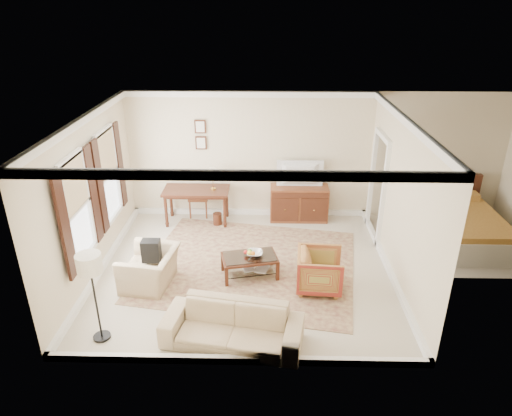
{
  "coord_description": "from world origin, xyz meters",
  "views": [
    {
      "loc": [
        0.38,
        -7.39,
        4.68
      ],
      "look_at": [
        0.2,
        0.3,
        1.15
      ],
      "focal_mm": 32.0,
      "sensor_mm": 36.0,
      "label": 1
    }
  ],
  "objects_px": {
    "coffee_table": "(250,261)",
    "striped_armchair": "(320,269)",
    "tv": "(301,166)",
    "sofa": "(232,321)",
    "club_armchair": "(149,263)",
    "writing_desk": "(196,194)",
    "sideboard": "(299,203)"
  },
  "relations": [
    {
      "from": "tv",
      "to": "striped_armchair",
      "type": "height_order",
      "value": "tv"
    },
    {
      "from": "coffee_table",
      "to": "striped_armchair",
      "type": "distance_m",
      "value": 1.3
    },
    {
      "from": "tv",
      "to": "club_armchair",
      "type": "bearing_deg",
      "value": 44.05
    },
    {
      "from": "striped_armchair",
      "to": "club_armchair",
      "type": "xyz_separation_m",
      "value": [
        -3.01,
        0.06,
        0.04
      ]
    },
    {
      "from": "writing_desk",
      "to": "sofa",
      "type": "height_order",
      "value": "same"
    },
    {
      "from": "coffee_table",
      "to": "writing_desk",
      "type": "bearing_deg",
      "value": 119.68
    },
    {
      "from": "club_armchair",
      "to": "sofa",
      "type": "relative_size",
      "value": 0.49
    },
    {
      "from": "tv",
      "to": "sofa",
      "type": "bearing_deg",
      "value": 73.69
    },
    {
      "from": "sideboard",
      "to": "sofa",
      "type": "relative_size",
      "value": 0.64
    },
    {
      "from": "club_armchair",
      "to": "coffee_table",
      "type": "bearing_deg",
      "value": 108.69
    },
    {
      "from": "coffee_table",
      "to": "club_armchair",
      "type": "relative_size",
      "value": 1.08
    },
    {
      "from": "writing_desk",
      "to": "coffee_table",
      "type": "xyz_separation_m",
      "value": [
        1.28,
        -2.24,
        -0.37
      ]
    },
    {
      "from": "striped_armchair",
      "to": "club_armchair",
      "type": "relative_size",
      "value": 0.79
    },
    {
      "from": "tv",
      "to": "sofa",
      "type": "xyz_separation_m",
      "value": [
        -1.24,
        -4.23,
        -0.9
      ]
    },
    {
      "from": "writing_desk",
      "to": "tv",
      "type": "bearing_deg",
      "value": 4.03
    },
    {
      "from": "writing_desk",
      "to": "coffee_table",
      "type": "relative_size",
      "value": 1.34
    },
    {
      "from": "writing_desk",
      "to": "tv",
      "type": "distance_m",
      "value": 2.41
    },
    {
      "from": "coffee_table",
      "to": "striped_armchair",
      "type": "height_order",
      "value": "striped_armchair"
    },
    {
      "from": "sideboard",
      "to": "tv",
      "type": "bearing_deg",
      "value": -90.0
    },
    {
      "from": "tv",
      "to": "striped_armchair",
      "type": "xyz_separation_m",
      "value": [
        0.19,
        -2.78,
        -0.91
      ]
    },
    {
      "from": "coffee_table",
      "to": "club_armchair",
      "type": "height_order",
      "value": "club_armchair"
    },
    {
      "from": "striped_armchair",
      "to": "coffee_table",
      "type": "bearing_deg",
      "value": 77.57
    },
    {
      "from": "sideboard",
      "to": "sofa",
      "type": "xyz_separation_m",
      "value": [
        -1.24,
        -4.25,
        -0.0
      ]
    },
    {
      "from": "striped_armchair",
      "to": "club_armchair",
      "type": "bearing_deg",
      "value": 93.3
    },
    {
      "from": "writing_desk",
      "to": "sofa",
      "type": "bearing_deg",
      "value": -74.96
    },
    {
      "from": "sideboard",
      "to": "coffee_table",
      "type": "xyz_separation_m",
      "value": [
        -1.05,
        -2.43,
        -0.09
      ]
    },
    {
      "from": "writing_desk",
      "to": "tv",
      "type": "xyz_separation_m",
      "value": [
        2.33,
        0.16,
        0.61
      ]
    },
    {
      "from": "tv",
      "to": "striped_armchair",
      "type": "relative_size",
      "value": 1.25
    },
    {
      "from": "club_armchair",
      "to": "sofa",
      "type": "height_order",
      "value": "club_armchair"
    },
    {
      "from": "sideboard",
      "to": "writing_desk",
      "type": "bearing_deg",
      "value": -175.48
    },
    {
      "from": "club_armchair",
      "to": "sofa",
      "type": "bearing_deg",
      "value": 54.86
    },
    {
      "from": "sofa",
      "to": "writing_desk",
      "type": "bearing_deg",
      "value": 115.38
    }
  ]
}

